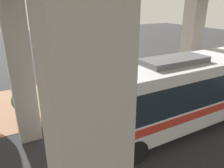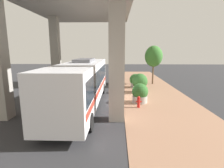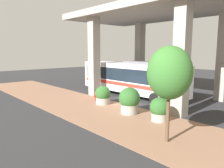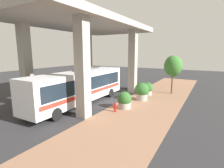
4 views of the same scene
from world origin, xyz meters
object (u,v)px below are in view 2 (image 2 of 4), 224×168
fire_hydrant (139,102)px  planter_middle (140,94)px  planter_front (135,81)px  street_tree_near (154,56)px  planter_back (140,83)px  bus (82,81)px

fire_hydrant → planter_middle: 1.36m
planter_front → street_tree_near: street_tree_near is taller
planter_front → planter_back: 2.52m
bus → fire_hydrant: 4.47m
planter_front → planter_middle: planter_middle is taller
street_tree_near → bus: bearing=52.4°
planter_back → street_tree_near: street_tree_near is taller
planter_middle → planter_back: (-0.41, -3.49, 0.22)m
bus → planter_middle: 4.70m
planter_front → planter_back: (-0.19, 2.50, 0.19)m
fire_hydrant → street_tree_near: (-2.88, -9.51, 3.03)m
bus → street_tree_near: (-7.08, -9.18, 1.55)m
street_tree_near → planter_middle: bearing=72.2°
bus → planter_front: size_ratio=7.77×
planter_middle → street_tree_near: bearing=-107.8°
planter_back → fire_hydrant: bearing=82.2°
fire_hydrant → planter_back: bearing=-97.8°
planter_front → planter_back: planter_back is taller
fire_hydrant → street_tree_near: bearing=-106.8°
planter_middle → planter_back: bearing=-96.6°
bus → fire_hydrant: bearing=175.5°
planter_front → planter_middle: bearing=88.0°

